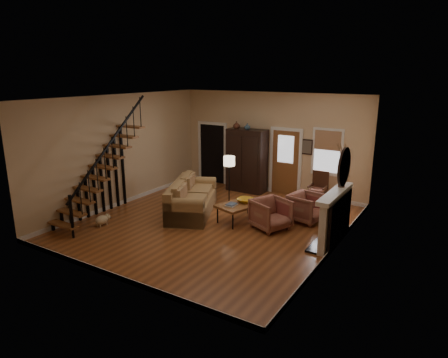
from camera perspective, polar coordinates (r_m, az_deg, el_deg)
The scene contains 15 objects.
room at distance 11.96m, azimuth 1.34°, elevation 3.42°, with size 7.00×7.33×3.30m.
staircase at distance 11.12m, azimuth -17.51°, elevation 2.33°, with size 0.94×2.80×3.20m, color brown, non-canonical shape.
fireplace at distance 9.69m, azimuth 15.78°, elevation -4.67°, with size 0.33×1.95×2.30m.
armoire at distance 13.37m, azimuth 3.29°, elevation 2.66°, with size 1.30×0.60×2.10m, color black, non-canonical shape.
vase_a at distance 13.26m, azimuth 1.81°, elevation 7.72°, with size 0.24×0.24×0.25m, color #4C2619.
vase_b at distance 13.06m, azimuth 3.35°, elevation 7.51°, with size 0.20×0.20×0.21m, color #334C60.
sofa at distance 11.36m, azimuth -4.58°, elevation -2.73°, with size 1.05×2.44×0.91m, color #9A7446, non-canonical shape.
coffee_table at distance 10.82m, azimuth 2.42°, elevation -4.76°, with size 0.76×1.30×0.50m, color brown, non-canonical shape.
bowl at distance 10.82m, azimuth 3.06°, elevation -3.06°, with size 0.45×0.45×0.11m, color gold.
books at distance 10.54m, azimuth 1.06°, elevation -3.69°, with size 0.24×0.33×0.06m, color beige, non-canonical shape.
armchair_left at distance 10.32m, azimuth 6.71°, elevation -5.00°, with size 0.84×0.86×0.79m, color maroon.
armchair_right at distance 10.98m, azimuth 11.69°, elevation -4.03°, with size 0.82×0.85×0.77m, color maroon.
floor_lamp at distance 12.03m, azimuth 0.74°, elevation -0.22°, with size 0.34×0.34×1.49m, color black, non-canonical shape.
side_chair at distance 12.35m, azimuth 13.25°, elevation -1.36°, with size 0.54×0.54×1.02m, color #3D2013, non-canonical shape.
dog at distance 10.98m, azimuth -17.08°, elevation -5.71°, with size 0.24×0.41×0.30m, color beige, non-canonical shape.
Camera 1 is at (5.51, -8.34, 3.92)m, focal length 32.00 mm.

